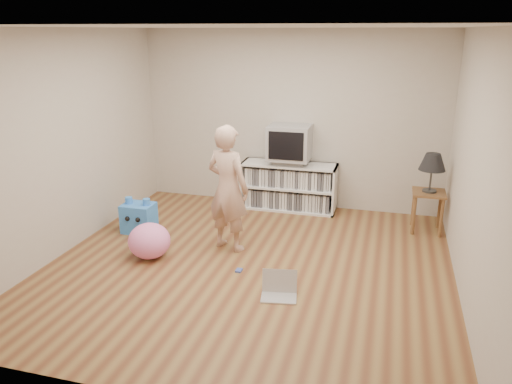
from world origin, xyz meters
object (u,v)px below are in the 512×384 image
at_px(crt_tv, 290,142).
at_px(person, 228,189).
at_px(media_unit, 289,186).
at_px(plush_blue, 139,217).
at_px(table_lamp, 432,163).
at_px(dvd_deck, 289,161).
at_px(plush_pink, 149,241).
at_px(side_table, 428,201).
at_px(laptop, 279,289).

relative_size(crt_tv, person, 0.39).
relative_size(media_unit, plush_blue, 2.97).
height_order(person, plush_blue, person).
bearing_deg(table_lamp, dvd_deck, 169.28).
relative_size(media_unit, plush_pink, 2.83).
xyz_separation_m(side_table, plush_pink, (-3.18, -1.74, -0.21)).
height_order(crt_tv, plush_pink, crt_tv).
bearing_deg(table_lamp, plush_blue, -164.11).
bearing_deg(media_unit, person, -104.26).
height_order(media_unit, plush_blue, media_unit).
bearing_deg(side_table, person, -152.51).
bearing_deg(plush_pink, crt_tv, 59.80).
distance_m(media_unit, person, 1.72).
relative_size(media_unit, table_lamp, 2.72).
bearing_deg(laptop, crt_tv, 90.23).
height_order(media_unit, person, person).
bearing_deg(person, media_unit, -86.59).
xyz_separation_m(dvd_deck, side_table, (1.95, -0.37, -0.32)).
bearing_deg(crt_tv, side_table, -10.63).
height_order(side_table, plush_pink, side_table).
bearing_deg(plush_blue, plush_pink, -54.12).
distance_m(crt_tv, plush_pink, 2.57).
bearing_deg(side_table, plush_blue, -164.11).
relative_size(crt_tv, laptop, 1.51).
height_order(crt_tv, laptop, crt_tv).
xyz_separation_m(media_unit, table_lamp, (1.95, -0.39, 0.59)).
bearing_deg(plush_blue, table_lamp, 15.46).
xyz_separation_m(table_lamp, person, (-2.36, -1.23, -0.17)).
distance_m(side_table, laptop, 2.69).
bearing_deg(side_table, table_lamp, 0.00).
relative_size(dvd_deck, table_lamp, 0.87).
xyz_separation_m(media_unit, plush_pink, (-1.22, -2.12, -0.14)).
bearing_deg(side_table, dvd_deck, 169.28).
height_order(laptop, plush_blue, plush_blue).
height_order(crt_tv, plush_blue, crt_tv).
xyz_separation_m(crt_tv, side_table, (1.95, -0.37, -0.60)).
relative_size(media_unit, person, 0.91).
bearing_deg(person, laptop, 149.32).
relative_size(dvd_deck, person, 0.29).
height_order(side_table, table_lamp, table_lamp).
distance_m(table_lamp, laptop, 2.80).
bearing_deg(person, plush_pink, 49.58).
xyz_separation_m(crt_tv, plush_pink, (-1.22, -2.10, -0.81)).
xyz_separation_m(media_unit, person, (-0.41, -1.62, 0.42)).
height_order(media_unit, table_lamp, table_lamp).
relative_size(table_lamp, plush_pink, 1.04).
bearing_deg(dvd_deck, table_lamp, -10.72).
distance_m(media_unit, laptop, 2.64).
height_order(person, laptop, person).
distance_m(crt_tv, laptop, 2.77).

